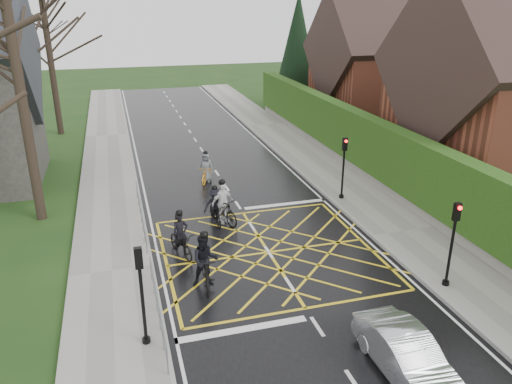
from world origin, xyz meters
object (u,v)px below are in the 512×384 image
cyclist_back (206,266)px  cyclist_lead (206,171)px  cyclist_mid (215,209)px  cyclist_front (223,207)px  cyclist_rear (181,240)px  car (407,356)px

cyclist_back → cyclist_lead: 10.68m
cyclist_lead → cyclist_mid: bearing=-72.2°
cyclist_front → cyclist_lead: cyclist_front is taller
cyclist_rear → car: 9.62m
cyclist_rear → cyclist_lead: (2.51, 7.98, -0.01)m
cyclist_rear → cyclist_front: 3.30m
cyclist_rear → cyclist_lead: bearing=56.1°
cyclist_mid → cyclist_lead: bearing=80.8°
cyclist_mid → cyclist_lead: cyclist_mid is taller
cyclist_front → cyclist_rear: bearing=-154.9°
cyclist_back → car: size_ratio=0.57×
cyclist_rear → cyclist_mid: cyclist_rear is taller
cyclist_mid → cyclist_rear: bearing=-128.9°
cyclist_back → cyclist_rear: bearing=108.4°
cyclist_mid → cyclist_front: 0.36m
cyclist_rear → cyclist_back: (0.50, -2.51, 0.18)m
cyclist_lead → cyclist_rear: bearing=-83.1°
cyclist_rear → cyclist_front: (2.21, 2.45, 0.15)m
cyclist_rear → cyclist_lead: cyclist_rear is taller
cyclist_mid → cyclist_front: bearing=-25.3°
cyclist_rear → cyclist_lead: size_ratio=1.08×
cyclist_rear → cyclist_lead: 8.36m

